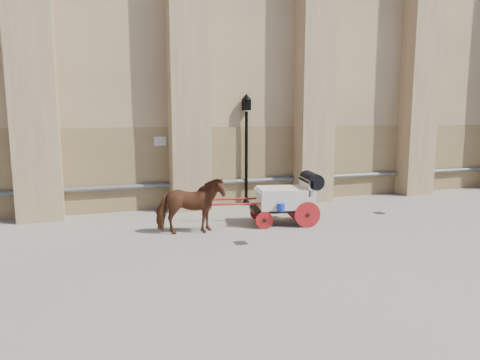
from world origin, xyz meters
name	(u,v)px	position (x,y,z in m)	size (l,w,h in m)	color
ground	(250,232)	(0.00, 0.00, 0.00)	(90.00, 90.00, 0.00)	slate
horse	(190,206)	(-1.71, 0.38, 0.82)	(0.89, 1.95, 1.65)	brown
carriage	(289,196)	(1.50, 0.52, 0.88)	(3.86, 1.71, 1.64)	black
street_lamp	(246,146)	(1.24, 3.80, 2.26)	(0.40, 0.40, 4.23)	black
drain_grate_near	(241,243)	(-0.63, -1.00, 0.01)	(0.32, 0.32, 0.01)	black
drain_grate_far	(379,213)	(5.16, 0.83, 0.01)	(0.32, 0.32, 0.01)	black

